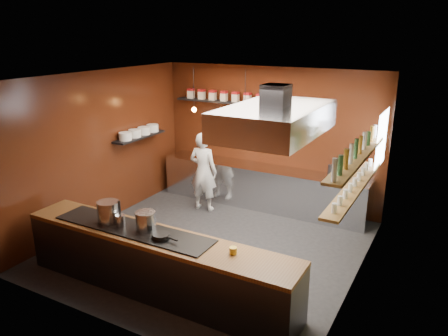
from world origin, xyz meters
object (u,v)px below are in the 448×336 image
Objects in this scene: stockpot_small at (146,221)px; chef at (203,171)px; stockpot_large at (109,212)px; espresso_machine at (350,172)px; extractor_hood at (275,120)px.

stockpot_small is 0.17× the size of chef.
stockpot_large reaches higher than stockpot_small.
stockpot_large is at bearing -175.88° from stockpot_small.
espresso_machine is at bearing -168.37° from chef.
stockpot_small is 3.11m from chef.
extractor_hood is at bearing 29.15° from stockpot_large.
chef is (-2.89, -0.78, -0.23)m from espresso_machine.
extractor_hood is at bearing 138.26° from chef.
extractor_hood is 5.95× the size of stockpot_large.
chef reaches higher than stockpot_large.
chef is at bearing 93.47° from stockpot_large.
extractor_hood reaches higher than stockpot_large.
espresso_machine is at bearing 54.63° from stockpot_large.
extractor_hood reaches higher than espresso_machine.
chef reaches higher than espresso_machine.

